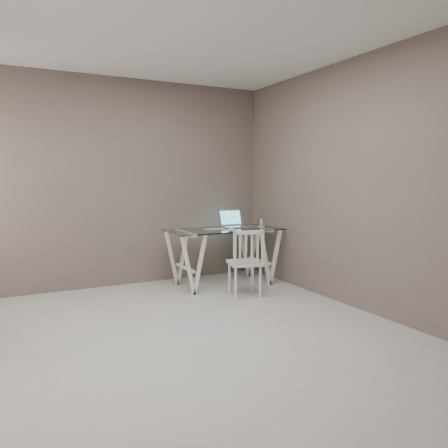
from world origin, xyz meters
name	(u,v)px	position (x,y,z in m)	size (l,w,h in m)	color
room	(179,142)	(-0.06, 0.02, 1.72)	(4.50, 4.52, 2.71)	#B1AEA9
desk	(224,256)	(1.18, 1.63, 0.38)	(1.50, 0.70, 0.75)	silver
chair	(246,260)	(1.15, 0.98, 0.45)	(0.45, 0.45, 0.82)	silver
laptop	(233,223)	(1.42, 1.81, 0.80)	(0.34, 0.31, 0.23)	silver
keyboard	(215,229)	(1.05, 1.63, 0.75)	(0.29, 0.12, 0.01)	silver
mouse	(231,230)	(1.16, 1.39, 0.76)	(0.11, 0.06, 0.03)	white
phone_dock	(261,224)	(1.78, 1.65, 0.78)	(0.06, 0.06, 0.12)	white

